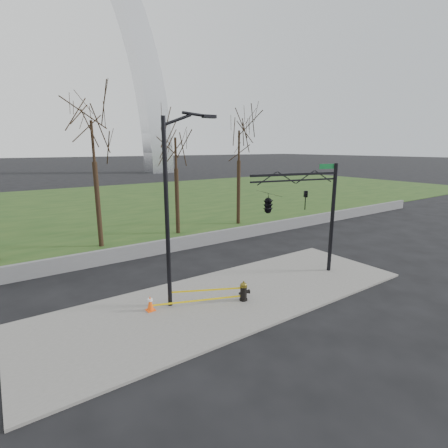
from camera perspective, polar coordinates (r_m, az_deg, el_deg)
ground at (r=15.99m, az=1.22°, el=-12.37°), size 500.00×500.00×0.00m
sidewalk at (r=15.96m, az=1.22°, el=-12.21°), size 18.00×6.00×0.10m
grass_strip at (r=43.08m, az=-22.94°, el=2.79°), size 120.00×40.00×0.06m
guardrail at (r=22.37m, az=-10.92°, el=-3.90°), size 60.00×0.30×0.90m
gateway_arch at (r=90.81m, az=-31.80°, el=27.54°), size 66.00×6.00×65.00m
tree_row at (r=23.96m, az=-28.03°, el=5.95°), size 34.59×4.00×9.10m
fire_hydrant at (r=15.39m, az=3.37°, el=-11.31°), size 0.57×0.37×0.91m
traffic_cone at (r=14.84m, az=-12.37°, el=-12.91°), size 0.36×0.36×0.68m
street_light at (r=13.96m, az=-8.85°, el=3.98°), size 2.39×0.38×8.21m
traffic_signal_mast at (r=17.02m, az=9.71°, el=3.67°), size 5.00×2.54×6.00m
caution_tape at (r=15.06m, az=-3.68°, el=-12.03°), size 3.82×1.47×0.46m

